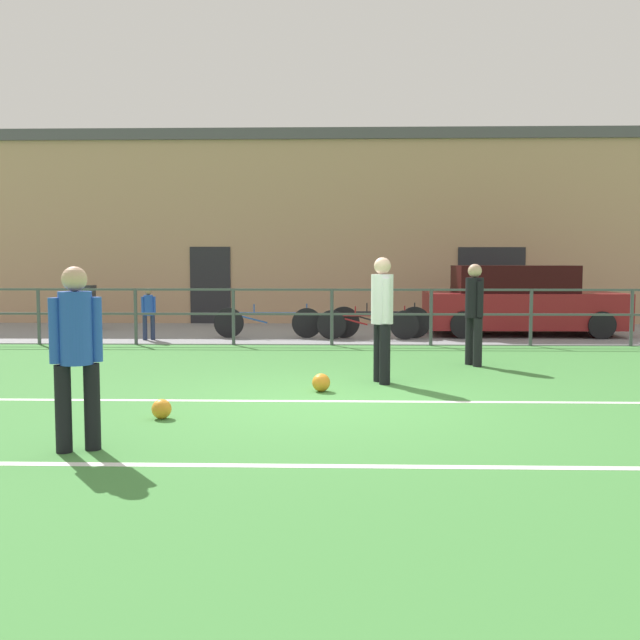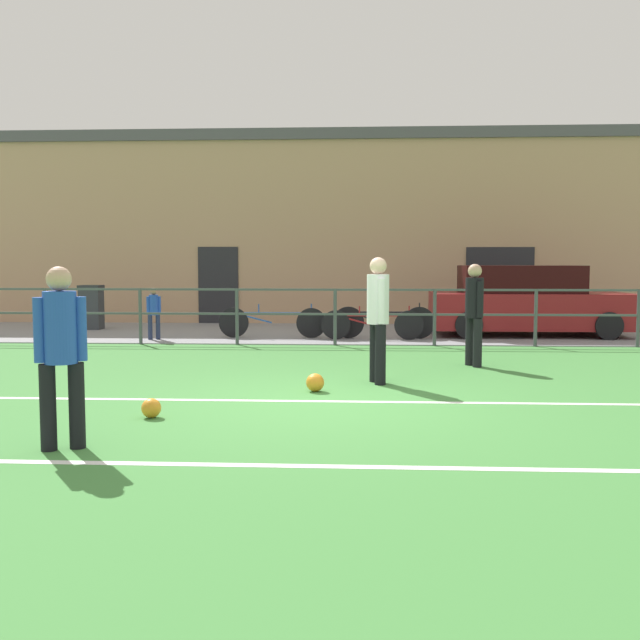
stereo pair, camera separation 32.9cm
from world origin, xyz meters
The scene contains 17 objects.
ground centered at (0.00, 0.00, -0.02)m, with size 60.00×44.00×0.04m, color #42843D.
field_line_touchline centered at (0.00, 0.08, 0.00)m, with size 36.00×0.11×0.00m, color white.
field_line_hash centered at (0.00, -2.70, 0.00)m, with size 36.00×0.11×0.00m, color white.
pavement_strip centered at (0.00, 8.50, 0.01)m, with size 48.00×5.00×0.02m, color gray.
perimeter_fence centered at (0.00, 6.00, 0.75)m, with size 36.07×0.07×1.15m.
clubhouse_facade centered at (0.00, 12.20, 2.64)m, with size 28.00×2.56×5.26m.
player_goalkeeper centered at (2.34, 3.18, 0.94)m, with size 0.29×0.43×1.65m.
player_striker centered at (0.74, 1.43, 0.99)m, with size 0.31×0.47×1.74m.
player_winger centered at (-2.16, -2.28, 0.93)m, with size 0.42×0.29×1.64m.
soccer_ball_match centered at (-1.75, -0.95, 0.11)m, with size 0.21×0.21×0.21m, color orange.
soccer_ball_spare centered at (-0.08, 0.73, 0.12)m, with size 0.24×0.24×0.24m, color orange.
spectator_child centered at (-3.93, 6.73, 0.65)m, with size 0.29×0.19×1.11m.
parked_car_red centered at (4.29, 8.08, 0.77)m, with size 4.38×1.95×1.59m.
bicycle_parked_0 centered at (0.76, 6.94, 0.35)m, with size 2.20×0.04×0.73m.
bicycle_parked_1 centered at (-1.43, 7.20, 0.37)m, with size 2.38×0.04×0.76m.
bicycle_parked_2 centered at (1.02, 7.20, 0.38)m, with size 2.24×0.04×0.78m.
trash_bin_0 centered at (-6.16, 8.99, 0.57)m, with size 0.54×0.46×1.10m.
Camera 1 is at (0.15, -8.50, 1.67)m, focal length 40.39 mm.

